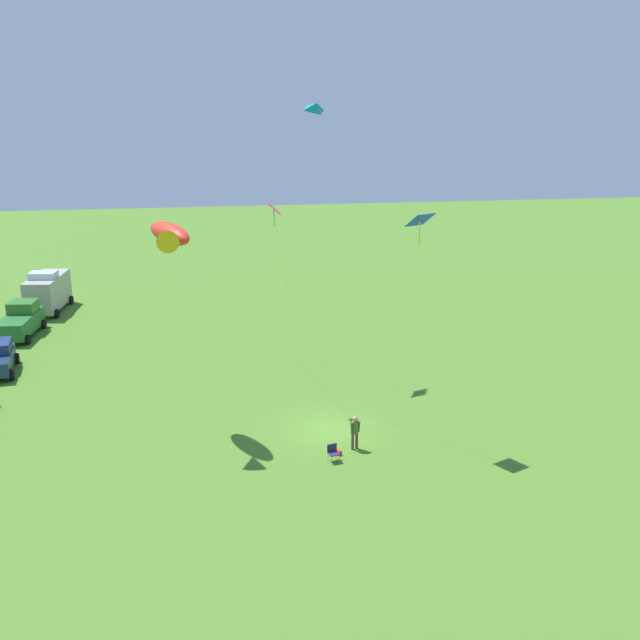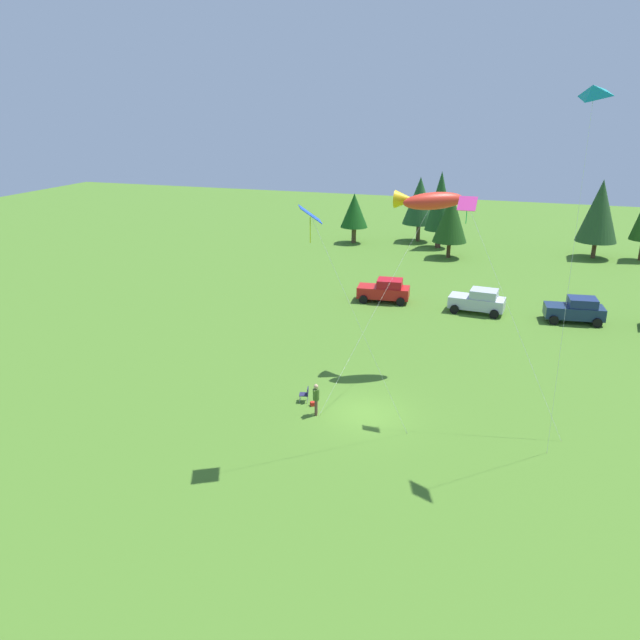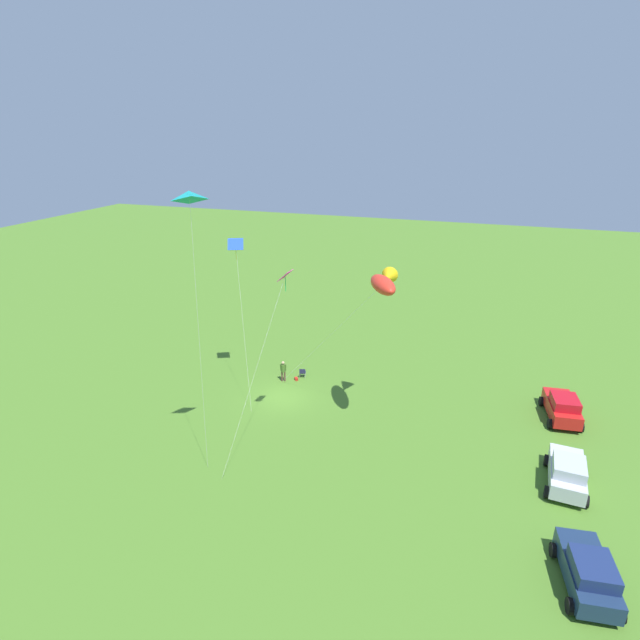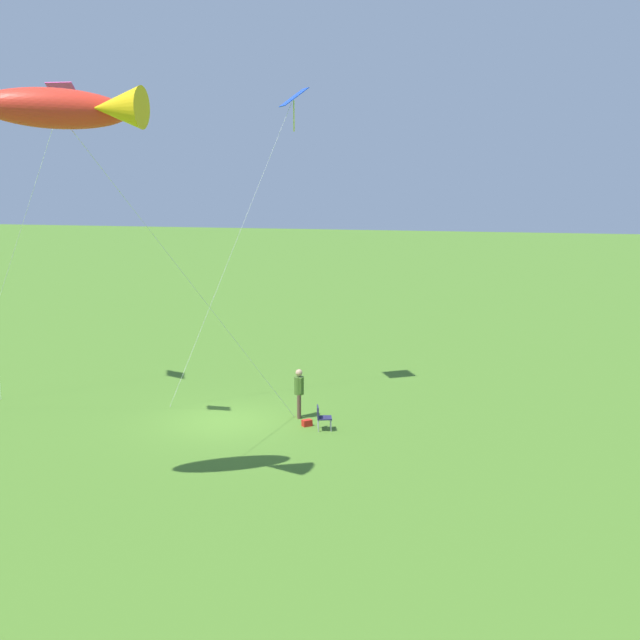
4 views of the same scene
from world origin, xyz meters
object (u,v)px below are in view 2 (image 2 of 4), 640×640
Objects in this scene: kite_large_fish at (427,201)px; kite_delta_teal at (592,92)px; car_navy_hatch at (576,310)px; folding_chair at (305,393)px; kite_diamond_rainbow at (471,212)px; backpack_on_grass at (313,404)px; person_kite_flyer at (316,397)px; car_red_sedan at (385,290)px; kite_diamond_blue at (313,221)px; car_silver_compact at (478,301)px.

kite_large_fish is 0.66× the size of kite_delta_teal.
kite_large_fish reaches higher than car_navy_hatch.
kite_diamond_rainbow is at bearing 179.05° from folding_chair.
kite_large_fish is at bearing 60.32° from backpack_on_grass.
backpack_on_grass is 12.93m from kite_diamond_rainbow.
car_red_sedan reaches higher than person_kite_flyer.
kite_diamond_blue reaches higher than person_kite_flyer.
car_navy_hatch is at bearing 61.09° from kite_diamond_blue.
kite_delta_teal reaches higher than car_silver_compact.
backpack_on_grass is (0.57, -0.34, -0.38)m from folding_chair.
car_navy_hatch reaches higher than person_kite_flyer.
car_red_sedan is (-0.52, 19.59, 0.84)m from backpack_on_grass.
car_silver_compact is 25.28m from kite_delta_teal.
car_red_sedan is at bearing 121.36° from kite_delta_teal.
backpack_on_grass is at bearing -105.87° from car_silver_compact.
car_silver_compact is at bearing -126.24° from folding_chair.
kite_diamond_blue is at bearing -91.65° from car_red_sedan.
backpack_on_grass is at bearing -133.65° from car_navy_hatch.
car_red_sedan and car_navy_hatch have the same top height.
kite_diamond_blue is at bearing -162.75° from kite_delta_teal.
car_red_sedan reaches higher than folding_chair.
person_kite_flyer is at bearing -114.43° from kite_large_fish.
car_silver_compact is at bearing 76.76° from kite_large_fish.
kite_large_fish is (4.91, 7.27, 9.70)m from folding_chair.
car_navy_hatch is 0.41× the size of kite_large_fish.
car_navy_hatch is at bearing 49.60° from kite_large_fish.
folding_chair is 0.08× the size of kite_large_fish.
car_silver_compact is at bearing 69.75° from backpack_on_grass.
backpack_on_grass is 19.61m from car_red_sedan.
backpack_on_grass is 0.07× the size of car_navy_hatch.
kite_large_fish is 12.61m from kite_delta_teal.
kite_large_fish is (4.86, -11.98, 9.24)m from car_red_sedan.
kite_diamond_rainbow reaches higher than car_red_sedan.
kite_diamond_blue is (1.38, -3.98, 10.74)m from backpack_on_grass.
car_silver_compact is 14.96m from kite_large_fish.
kite_diamond_blue reaches higher than kite_large_fish.
car_red_sedan and car_silver_compact have the same top height.
backpack_on_grass is at bearing -119.68° from kite_large_fish.
kite_diamond_blue is (-5.65, -23.04, 9.90)m from car_silver_compact.
kite_delta_teal is at bearing -64.91° from car_red_sedan.
backpack_on_grass is 23.77m from car_navy_hatch.
car_red_sedan is at bearing 94.61° from kite_diamond_blue.
kite_diamond_rainbow is at bearing 147.23° from kite_delta_teal.
car_silver_compact is 7.09m from car_navy_hatch.
car_silver_compact is at bearing 103.70° from kite_delta_teal.
kite_delta_teal reaches higher than kite_diamond_blue.
backpack_on_grass is (-0.46, 0.92, -0.91)m from person_kite_flyer.
backpack_on_grass is 0.03× the size of kite_diamond_rainbow.
kite_delta_teal is at bearing 17.25° from kite_diamond_blue.
kite_diamond_blue is (-12.75, -23.08, 9.90)m from car_navy_hatch.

